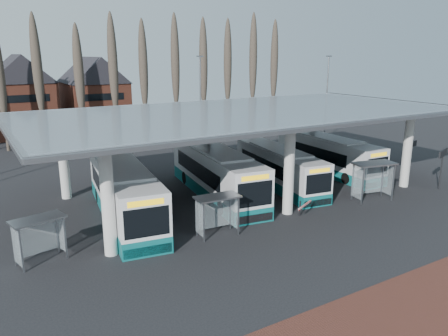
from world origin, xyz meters
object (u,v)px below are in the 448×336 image
bus_2 (279,168)px  bus_1 (216,173)px  bus_3 (327,155)px  shelter_2 (372,173)px  shelter_0 (38,230)px  bus_0 (124,192)px  shelter_1 (216,206)px

bus_2 → bus_1: bearing=-176.9°
bus_3 → shelter_2: bus_3 is taller
bus_2 → shelter_0: size_ratio=4.08×
bus_1 → bus_3: bearing=11.1°
bus_3 → shelter_2: (-2.75, -7.47, 0.51)m
bus_0 → shelter_2: bearing=-11.4°
bus_2 → bus_0: bearing=-169.5°
bus_1 → bus_2: (5.52, -0.54, -0.21)m
bus_1 → bus_2: bearing=2.5°
bus_1 → shelter_2: 11.43m
bus_3 → shelter_0: 25.75m
bus_1 → shelter_0: bearing=-151.8°
shelter_1 → shelter_2: size_ratio=0.82×
bus_0 → shelter_0: bearing=-138.0°
bus_2 → shelter_0: (-18.78, -4.32, 0.28)m
bus_1 → shelter_1: bus_1 is taller
bus_0 → shelter_1: 6.71m
shelter_1 → bus_3: bearing=28.6°
shelter_2 → bus_2: bearing=132.6°
shelter_1 → shelter_2: (12.90, -0.27, 0.29)m
shelter_1 → shelter_2: bearing=2.7°
bus_0 → shelter_2: bus_0 is taller
bus_3 → shelter_2: bearing=-107.4°
bus_0 → shelter_2: (16.59, -5.88, 0.37)m
shelter_0 → shelter_2: size_ratio=0.85×
shelter_1 → bus_2: bearing=36.9°
shelter_0 → shelter_1: size_ratio=1.04×
bus_0 → bus_2: 12.97m
bus_0 → bus_1: (7.44, 0.95, 0.00)m
bus_0 → shelter_0: (-5.81, -3.90, 0.07)m
bus_2 → shelter_1: bus_2 is taller
shelter_2 → bus_1: bearing=155.8°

